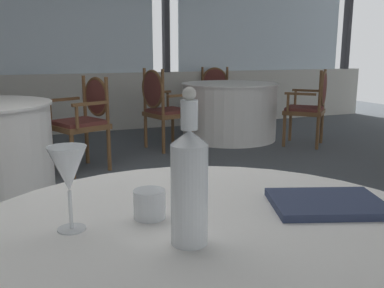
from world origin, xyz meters
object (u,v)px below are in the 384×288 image
(menu_book, at_px, (327,203))
(dining_chair_1_2, at_px, (162,104))
(dining_chair_1_1, at_px, (216,91))
(dining_chair_1_0, at_px, (312,102))
(wine_glass, at_px, (68,170))
(water_tumbler, at_px, (150,204))
(water_bottle, at_px, (189,183))
(dining_chair_0_0, at_px, (86,115))

(menu_book, relative_size, dining_chair_1_2, 0.30)
(dining_chair_1_1, bearing_deg, dining_chair_1_0, 30.09)
(wine_glass, height_order, water_tumbler, wine_glass)
(water_bottle, height_order, menu_book, water_bottle)
(wine_glass, bearing_deg, dining_chair_1_1, 60.83)
(dining_chair_1_0, relative_size, dining_chair_1_1, 1.02)
(water_bottle, height_order, dining_chair_1_2, water_bottle)
(water_bottle, bearing_deg, wine_glass, 143.04)
(dining_chair_0_0, bearing_deg, dining_chair_1_2, -173.07)
(dining_chair_1_1, bearing_deg, menu_book, -6.91)
(water_bottle, height_order, dining_chair_0_0, water_bottle)
(water_tumbler, bearing_deg, dining_chair_1_2, 70.89)
(water_bottle, height_order, dining_chair_1_1, water_bottle)
(menu_book, height_order, dining_chair_0_0, dining_chair_0_0)
(dining_chair_0_0, xyz_separation_m, dining_chair_1_1, (2.31, 1.84, 0.00))
(dining_chair_1_0, height_order, dining_chair_1_1, dining_chair_1_0)
(dining_chair_1_0, bearing_deg, dining_chair_1_2, 30.05)
(menu_book, bearing_deg, water_tumbler, -173.24)
(dining_chair_0_0, height_order, dining_chair_1_1, dining_chair_1_1)
(water_bottle, xyz_separation_m, dining_chair_1_0, (3.08, 3.48, -0.34))
(wine_glass, bearing_deg, water_tumbler, 0.18)
(dining_chair_1_2, bearing_deg, dining_chair_0_0, -164.19)
(water_bottle, bearing_deg, menu_book, 8.06)
(dining_chair_0_0, xyz_separation_m, dining_chair_1_0, (2.76, 0.04, -0.00))
(water_bottle, distance_m, dining_chair_1_0, 4.65)
(water_tumbler, relative_size, dining_chair_1_0, 0.08)
(dining_chair_1_0, bearing_deg, dining_chair_0_0, 46.96)
(menu_book, bearing_deg, dining_chair_1_2, 97.83)
(water_tumbler, bearing_deg, wine_glass, -179.82)
(water_tumbler, xyz_separation_m, dining_chair_1_2, (1.33, 3.82, -0.23))
(water_bottle, distance_m, menu_book, 0.43)
(wine_glass, relative_size, menu_book, 0.68)
(water_bottle, relative_size, menu_book, 1.16)
(menu_book, height_order, dining_chair_1_2, dining_chair_1_2)
(water_bottle, bearing_deg, dining_chair_0_0, 84.74)
(water_bottle, relative_size, wine_glass, 1.70)
(water_tumbler, bearing_deg, menu_book, -13.63)
(wine_glass, xyz_separation_m, water_tumbler, (0.19, 0.00, -0.11))
(wine_glass, height_order, menu_book, wine_glass)
(menu_book, xyz_separation_m, dining_chair_1_1, (2.21, 5.21, -0.21))
(water_bottle, distance_m, dining_chair_1_1, 5.90)
(water_bottle, xyz_separation_m, water_tumbler, (-0.04, 0.17, -0.10))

